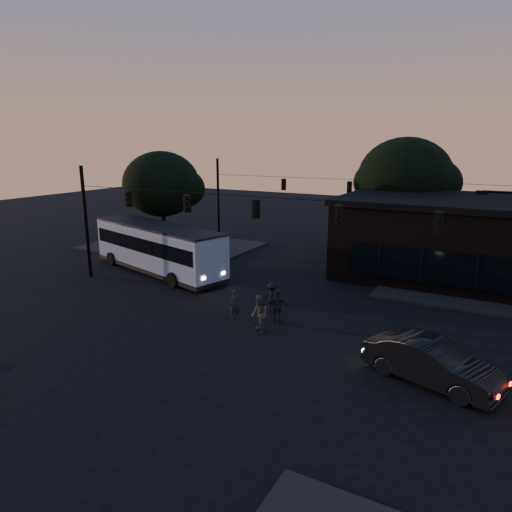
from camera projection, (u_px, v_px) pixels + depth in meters
The scene contains 14 objects.
ground at pixel (216, 334), 21.89m from camera, with size 120.00×120.00×0.00m, color black.
sidewalk_far_right at pixel (504, 290), 28.16m from camera, with size 14.00×10.00×0.15m, color black.
sidewalk_far_left at pixel (172, 246), 40.33m from camera, with size 14.00×10.00×0.15m, color black.
building at pixel (459, 238), 30.61m from camera, with size 15.40×10.41×5.40m.
tree_behind at pixel (405, 177), 37.23m from camera, with size 7.60×7.60×9.43m.
tree_left at pixel (162, 184), 38.16m from camera, with size 6.40×6.40×8.30m.
signal_rig_near at pixel (256, 230), 24.22m from camera, with size 26.24×0.30×7.50m.
signal_rig_far at pixel (349, 201), 37.88m from camera, with size 26.24×0.30×7.50m.
bus at pixel (158, 246), 31.93m from camera, with size 12.38×5.91×3.40m.
car at pixel (432, 362), 17.28m from camera, with size 1.77×5.06×1.67m, color black.
pedestrian_a at pixel (235, 304), 23.64m from camera, with size 0.57×0.37×1.56m, color black.
pedestrian_b at pixel (259, 314), 21.87m from camera, with size 0.91×0.71×1.88m, color #40413B.
pedestrian_c at pixel (277, 307), 23.08m from camera, with size 1.02×0.42×1.74m, color black.
pedestrian_d at pixel (272, 297), 24.58m from camera, with size 1.09×0.63×1.69m, color black.
Camera 1 is at (11.50, -16.89, 8.92)m, focal length 32.00 mm.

